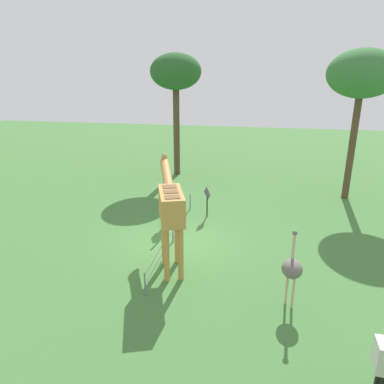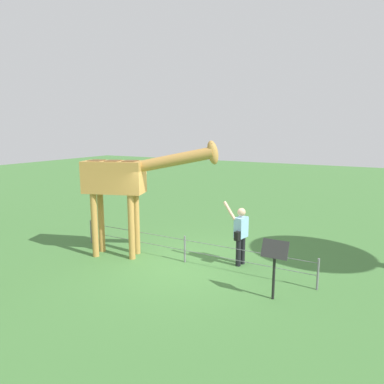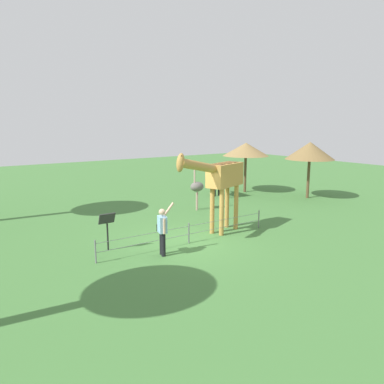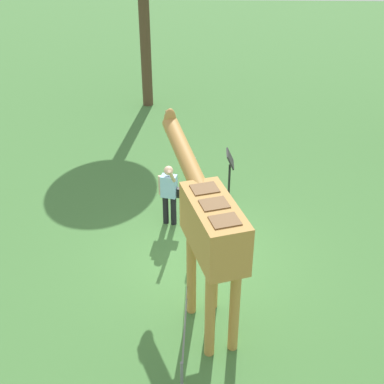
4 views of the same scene
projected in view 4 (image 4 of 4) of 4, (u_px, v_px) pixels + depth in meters
The scene contains 5 objects.
ground_plane at pixel (198, 260), 11.34m from camera, with size 60.00×60.00×0.00m, color #427538.
giraffe at pixel (207, 222), 8.73m from camera, with size 3.80×1.69×3.36m.
visitor at pixel (169, 192), 12.10m from camera, with size 0.66×0.59×1.73m.
info_sign at pixel (230, 165), 13.17m from camera, with size 0.56×0.21×1.32m.
wire_fence at pixel (190, 245), 11.13m from camera, with size 7.05×0.05×0.75m.
Camera 4 is at (-8.94, -0.19, 7.14)m, focal length 47.80 mm.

